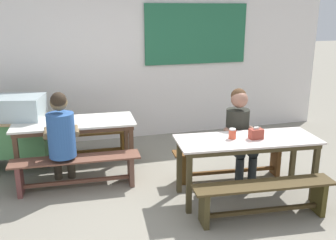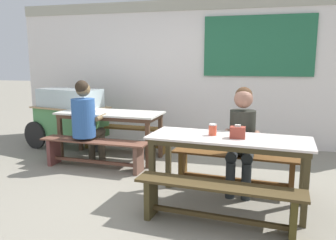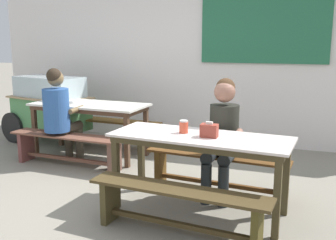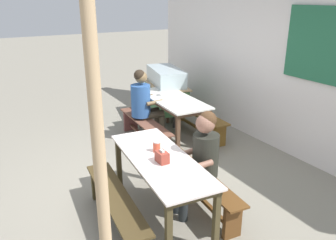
{
  "view_description": "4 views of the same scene",
  "coord_description": "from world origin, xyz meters",
  "px_view_note": "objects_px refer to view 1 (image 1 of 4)",
  "views": [
    {
      "loc": [
        -1.31,
        -4.07,
        2.28
      ],
      "look_at": [
        0.01,
        0.57,
        0.87
      ],
      "focal_mm": 40.69,
      "sensor_mm": 36.0,
      "label": 1
    },
    {
      "loc": [
        1.05,
        -3.69,
        1.58
      ],
      "look_at": [
        -0.08,
        0.68,
        0.78
      ],
      "focal_mm": 35.49,
      "sensor_mm": 36.0,
      "label": 2
    },
    {
      "loc": [
        1.71,
        -3.69,
        1.67
      ],
      "look_at": [
        0.09,
        0.99,
        0.65
      ],
      "focal_mm": 41.98,
      "sensor_mm": 36.0,
      "label": 3
    },
    {
      "loc": [
        3.82,
        -1.8,
        2.49
      ],
      "look_at": [
        -0.1,
        0.47,
        0.83
      ],
      "focal_mm": 36.14,
      "sensor_mm": 36.0,
      "label": 4
    }
  ],
  "objects_px": {
    "person_left_back_turned": "(61,135)",
    "condiment_jar": "(232,134)",
    "bench_far_front": "(77,169)",
    "person_right_near_table": "(239,130)",
    "bench_far_back": "(76,141)",
    "bench_near_back": "(230,159)",
    "soup_bowl": "(56,123)",
    "bench_near_front": "(264,195)",
    "tissue_box": "(256,134)",
    "dining_table_far": "(75,127)",
    "dining_table_near": "(247,145)",
    "food_cart": "(3,127)"
  },
  "relations": [
    {
      "from": "dining_table_far",
      "to": "soup_bowl",
      "type": "xyz_separation_m",
      "value": [
        -0.24,
        -0.08,
        0.1
      ]
    },
    {
      "from": "bench_near_front",
      "to": "condiment_jar",
      "type": "height_order",
      "value": "condiment_jar"
    },
    {
      "from": "bench_far_back",
      "to": "person_left_back_turned",
      "type": "bearing_deg",
      "value": -101.54
    },
    {
      "from": "bench_near_back",
      "to": "bench_near_front",
      "type": "xyz_separation_m",
      "value": [
        -0.1,
        -1.09,
        0.01
      ]
    },
    {
      "from": "bench_far_back",
      "to": "bench_near_back",
      "type": "relative_size",
      "value": 1.05
    },
    {
      "from": "person_left_back_turned",
      "to": "tissue_box",
      "type": "xyz_separation_m",
      "value": [
        2.26,
        -0.89,
        0.1
      ]
    },
    {
      "from": "dining_table_far",
      "to": "tissue_box",
      "type": "relative_size",
      "value": 10.65
    },
    {
      "from": "person_left_back_turned",
      "to": "condiment_jar",
      "type": "height_order",
      "value": "person_left_back_turned"
    },
    {
      "from": "dining_table_near",
      "to": "tissue_box",
      "type": "distance_m",
      "value": 0.18
    },
    {
      "from": "bench_far_front",
      "to": "person_right_near_table",
      "type": "xyz_separation_m",
      "value": [
        2.14,
        -0.32,
        0.44
      ]
    },
    {
      "from": "person_left_back_turned",
      "to": "condiment_jar",
      "type": "xyz_separation_m",
      "value": [
        1.99,
        -0.81,
        0.1
      ]
    },
    {
      "from": "bench_near_front",
      "to": "person_left_back_turned",
      "type": "distance_m",
      "value": 2.58
    },
    {
      "from": "person_right_near_table",
      "to": "tissue_box",
      "type": "relative_size",
      "value": 7.98
    },
    {
      "from": "bench_near_back",
      "to": "bench_near_front",
      "type": "relative_size",
      "value": 0.99
    },
    {
      "from": "bench_far_front",
      "to": "bench_near_back",
      "type": "xyz_separation_m",
      "value": [
        2.06,
        -0.25,
        -0.0
      ]
    },
    {
      "from": "bench_near_back",
      "to": "dining_table_near",
      "type": "bearing_deg",
      "value": -95.12
    },
    {
      "from": "dining_table_near",
      "to": "bench_far_front",
      "type": "height_order",
      "value": "dining_table_near"
    },
    {
      "from": "bench_far_front",
      "to": "dining_table_near",
      "type": "bearing_deg",
      "value": -21.47
    },
    {
      "from": "tissue_box",
      "to": "condiment_jar",
      "type": "bearing_deg",
      "value": 163.64
    },
    {
      "from": "bench_far_back",
      "to": "person_right_near_table",
      "type": "height_order",
      "value": "person_right_near_table"
    },
    {
      "from": "dining_table_far",
      "to": "bench_far_front",
      "type": "bearing_deg",
      "value": -92.79
    },
    {
      "from": "dining_table_near",
      "to": "bench_far_front",
      "type": "relative_size",
      "value": 1.07
    },
    {
      "from": "soup_bowl",
      "to": "tissue_box",
      "type": "bearing_deg",
      "value": -29.01
    },
    {
      "from": "bench_near_front",
      "to": "soup_bowl",
      "type": "xyz_separation_m",
      "value": [
        -2.17,
        1.8,
        0.5
      ]
    },
    {
      "from": "person_right_near_table",
      "to": "condiment_jar",
      "type": "relative_size",
      "value": 10.02
    },
    {
      "from": "person_right_near_table",
      "to": "tissue_box",
      "type": "distance_m",
      "value": 0.51
    },
    {
      "from": "bench_near_back",
      "to": "person_left_back_turned",
      "type": "distance_m",
      "value": 2.28
    },
    {
      "from": "condiment_jar",
      "to": "tissue_box",
      "type": "bearing_deg",
      "value": -16.36
    },
    {
      "from": "bench_far_front",
      "to": "person_left_back_turned",
      "type": "height_order",
      "value": "person_left_back_turned"
    },
    {
      "from": "bench_far_front",
      "to": "condiment_jar",
      "type": "xyz_separation_m",
      "value": [
        1.83,
        -0.74,
        0.55
      ]
    },
    {
      "from": "soup_bowl",
      "to": "person_right_near_table",
      "type": "bearing_deg",
      "value": -18.48
    },
    {
      "from": "person_right_near_table",
      "to": "tissue_box",
      "type": "xyz_separation_m",
      "value": [
        -0.03,
        -0.5,
        0.11
      ]
    },
    {
      "from": "bench_near_back",
      "to": "soup_bowl",
      "type": "bearing_deg",
      "value": 162.63
    },
    {
      "from": "person_right_near_table",
      "to": "soup_bowl",
      "type": "xyz_separation_m",
      "value": [
        -2.35,
        0.78,
        0.07
      ]
    },
    {
      "from": "bench_far_back",
      "to": "soup_bowl",
      "type": "bearing_deg",
      "value": -112.77
    },
    {
      "from": "bench_near_back",
      "to": "bench_near_front",
      "type": "distance_m",
      "value": 1.09
    },
    {
      "from": "food_cart",
      "to": "person_left_back_turned",
      "type": "xyz_separation_m",
      "value": [
        0.81,
        -0.9,
        0.1
      ]
    },
    {
      "from": "bench_far_back",
      "to": "bench_near_front",
      "type": "bearing_deg",
      "value": -51.76
    },
    {
      "from": "bench_far_back",
      "to": "soup_bowl",
      "type": "distance_m",
      "value": 0.84
    },
    {
      "from": "dining_table_near",
      "to": "person_right_near_table",
      "type": "distance_m",
      "value": 0.49
    },
    {
      "from": "food_cart",
      "to": "person_left_back_turned",
      "type": "distance_m",
      "value": 1.21
    },
    {
      "from": "tissue_box",
      "to": "dining_table_far",
      "type": "bearing_deg",
      "value": 146.69
    },
    {
      "from": "bench_far_front",
      "to": "bench_near_back",
      "type": "relative_size",
      "value": 1.03
    },
    {
      "from": "condiment_jar",
      "to": "bench_near_front",
      "type": "bearing_deg",
      "value": -77.64
    },
    {
      "from": "person_left_back_turned",
      "to": "condiment_jar",
      "type": "distance_m",
      "value": 2.15
    },
    {
      "from": "bench_near_front",
      "to": "dining_table_near",
      "type": "bearing_deg",
      "value": 84.88
    },
    {
      "from": "dining_table_near",
      "to": "food_cart",
      "type": "bearing_deg",
      "value": 149.33
    },
    {
      "from": "person_right_near_table",
      "to": "person_left_back_turned",
      "type": "xyz_separation_m",
      "value": [
        -2.29,
        0.39,
        0.01
      ]
    },
    {
      "from": "food_cart",
      "to": "person_right_near_table",
      "type": "relative_size",
      "value": 1.38
    },
    {
      "from": "bench_far_back",
      "to": "tissue_box",
      "type": "height_order",
      "value": "tissue_box"
    }
  ]
}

